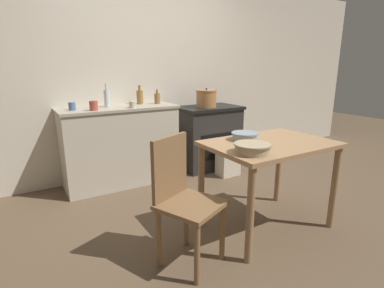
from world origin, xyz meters
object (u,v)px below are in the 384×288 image
bottle_far_left (107,98)px  mixing_bowl_small (253,148)px  work_table (269,155)px  cup_center (132,105)px  cup_center_left (72,106)px  mixing_bowl_large (245,136)px  cup_center_right (94,106)px  chair (183,197)px  stock_pot (206,99)px  bottle_left (140,97)px  bottle_mid_left (157,98)px  flour_sack (228,161)px  stove (208,137)px

bottle_far_left → mixing_bowl_small: bearing=-74.5°
work_table → cup_center: 1.65m
cup_center_left → mixing_bowl_large: bearing=-52.6°
cup_center_right → chair: bearing=-82.4°
cup_center_left → mixing_bowl_small: bearing=-63.3°
mixing_bowl_small → cup_center_right: bearing=113.3°
chair → cup_center: 1.61m
stock_pot → mixing_bowl_small: bearing=-113.6°
stock_pot → cup_center_right: stock_pot is taller
bottle_left → cup_center_right: size_ratio=2.25×
chair → cup_center_right: (-0.21, 1.55, 0.49)m
work_table → stock_pot: (0.42, 1.60, 0.32)m
work_table → mixing_bowl_large: bearing=128.5°
bottle_mid_left → cup_center_right: bottle_mid_left is taller
work_table → cup_center: (-0.66, 1.48, 0.32)m
flour_sack → stock_pot: (-0.09, 0.39, 0.78)m
mixing_bowl_large → bottle_left: (-0.31, 1.62, 0.21)m
mixing_bowl_large → bottle_far_left: 1.73m
cup_center_left → bottle_left: bearing=9.2°
stock_pot → cup_center: (-1.08, -0.11, 0.00)m
flour_sack → work_table: bearing=-113.0°
mixing_bowl_large → work_table: bearing=-51.5°
stove → cup_center: 1.28m
chair → mixing_bowl_large: 0.83m
stove → cup_center_left: (-1.76, 0.00, 0.55)m
bottle_left → cup_center_left: 0.84m
chair → stock_pot: size_ratio=3.31×
bottle_mid_left → cup_center: 0.47m
bottle_far_left → bottle_mid_left: bearing=-0.7°
stove → bottle_far_left: (-1.37, 0.07, 0.61)m
work_table → chair: (-0.87, -0.04, -0.16)m
cup_center → bottle_left: bearing=54.9°
work_table → stock_pot: size_ratio=3.77×
work_table → flour_sack: work_table is taller
chair → bottle_far_left: 1.84m
mixing_bowl_small → bottle_left: (-0.09, 1.96, 0.21)m
stock_pot → cup_center_right: (-1.50, -0.08, 0.01)m
cup_center → mixing_bowl_large: bearing=-68.2°
flour_sack → bottle_mid_left: bearing=146.5°
bottle_mid_left → stock_pot: bearing=-9.7°
flour_sack → mixing_bowl_small: 1.74m
stove → chair: size_ratio=0.93×
chair → cup_center_left: bearing=79.6°
mixing_bowl_large → bottle_left: bottle_left is taller
work_table → bottle_left: size_ratio=4.57×
mixing_bowl_small → bottle_mid_left: bearing=86.8°
cup_center_right → bottle_mid_left: bearing=13.2°
bottle_far_left → bottle_left: bottle_far_left is taller
bottle_mid_left → stove: bearing=-4.5°
bottle_far_left → bottle_mid_left: 0.63m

